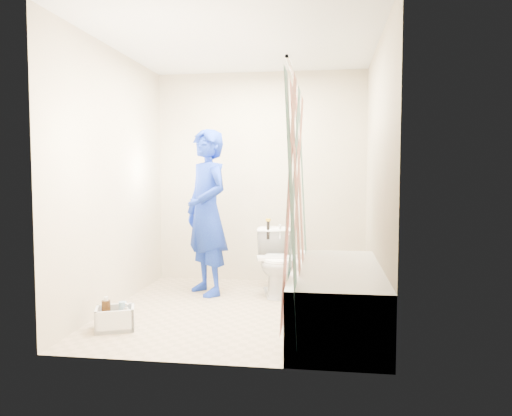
# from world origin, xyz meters

# --- Properties ---
(floor) EXTENTS (2.60, 2.60, 0.00)m
(floor) POSITION_xyz_m (0.00, 0.00, 0.00)
(floor) COLOR tan
(floor) RESTS_ON ground
(ceiling) EXTENTS (2.40, 2.60, 0.02)m
(ceiling) POSITION_xyz_m (0.00, 0.00, 2.40)
(ceiling) COLOR silver
(ceiling) RESTS_ON wall_back
(wall_back) EXTENTS (2.40, 0.02, 2.40)m
(wall_back) POSITION_xyz_m (0.00, 1.30, 1.20)
(wall_back) COLOR beige
(wall_back) RESTS_ON ground
(wall_front) EXTENTS (2.40, 0.02, 2.40)m
(wall_front) POSITION_xyz_m (0.00, -1.30, 1.20)
(wall_front) COLOR beige
(wall_front) RESTS_ON ground
(wall_left) EXTENTS (0.02, 2.60, 2.40)m
(wall_left) POSITION_xyz_m (-1.20, 0.00, 1.20)
(wall_left) COLOR beige
(wall_left) RESTS_ON ground
(wall_right) EXTENTS (0.02, 2.60, 2.40)m
(wall_right) POSITION_xyz_m (1.20, 0.00, 1.20)
(wall_right) COLOR beige
(wall_right) RESTS_ON ground
(bathtub) EXTENTS (0.70, 1.75, 0.50)m
(bathtub) POSITION_xyz_m (0.85, -0.43, 0.27)
(bathtub) COLOR white
(bathtub) RESTS_ON ground
(curtain_rod) EXTENTS (0.02, 1.90, 0.02)m
(curtain_rod) POSITION_xyz_m (0.52, -0.43, 1.95)
(curtain_rod) COLOR silver
(curtain_rod) RESTS_ON wall_back
(shower_curtain) EXTENTS (0.06, 1.75, 1.80)m
(shower_curtain) POSITION_xyz_m (0.52, -0.43, 1.02)
(shower_curtain) COLOR white
(shower_curtain) RESTS_ON curtain_rod
(toilet) EXTENTS (0.50, 0.72, 0.67)m
(toilet) POSITION_xyz_m (0.25, 0.66, 0.34)
(toilet) COLOR white
(toilet) RESTS_ON ground
(tank_lid) EXTENTS (0.44, 0.26, 0.03)m
(tank_lid) POSITION_xyz_m (0.28, 0.56, 0.40)
(tank_lid) COLOR white
(tank_lid) RESTS_ON toilet
(tank_internals) EXTENTS (0.16, 0.06, 0.22)m
(tank_internals) POSITION_xyz_m (0.18, 0.83, 0.66)
(tank_internals) COLOR black
(tank_internals) RESTS_ON toilet
(plumber) EXTENTS (0.72, 0.73, 1.70)m
(plumber) POSITION_xyz_m (-0.46, 0.58, 0.85)
(plumber) COLOR #1110A7
(plumber) RESTS_ON ground
(cleaning_caddy) EXTENTS (0.37, 0.33, 0.23)m
(cleaning_caddy) POSITION_xyz_m (-0.90, -0.69, 0.08)
(cleaning_caddy) COLOR silver
(cleaning_caddy) RESTS_ON ground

